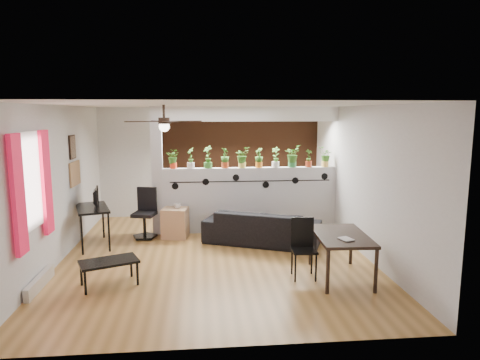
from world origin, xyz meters
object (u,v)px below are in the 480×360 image
object	(u,v)px
potted_plant_4	(242,157)
office_chair	(145,216)
cup	(177,206)
coffee_table	(109,263)
potted_plant_9	(325,156)
potted_plant_2	(208,156)
potted_plant_3	(225,157)
sofa	(262,227)
computer_desk	(92,211)
potted_plant_0	(173,158)
potted_plant_8	(309,157)
potted_plant_7	(292,155)
cube_shelf	(175,223)
potted_plant_5	(259,157)
ceiling_fan	(164,123)
potted_plant_1	(191,157)
folding_chair	(303,242)
potted_plant_6	(276,157)
dining_table	(341,239)

from	to	relation	value
potted_plant_4	office_chair	distance (m)	2.29
cup	coffee_table	bearing A→B (deg)	-110.36
potted_plant_9	potted_plant_4	bearing A→B (deg)	180.00
coffee_table	potted_plant_2	bearing A→B (deg)	60.91
potted_plant_3	sofa	world-z (taller)	potted_plant_3
potted_plant_2	computer_desk	distance (m)	2.47
potted_plant_0	potted_plant_8	distance (m)	2.81
potted_plant_4	potted_plant_7	distance (m)	1.05
coffee_table	potted_plant_8	bearing A→B (deg)	36.69
potted_plant_4	cup	world-z (taller)	potted_plant_4
potted_plant_7	computer_desk	bearing A→B (deg)	-169.32
sofa	cube_shelf	bearing A→B (deg)	5.21
cup	potted_plant_4	bearing A→B (deg)	14.39
computer_desk	potted_plant_5	bearing A→B (deg)	12.93
potted_plant_5	potted_plant_8	bearing A→B (deg)	-0.00
potted_plant_5	office_chair	xyz separation A→B (m)	(-2.32, -0.29, -1.13)
potted_plant_9	cube_shelf	xyz separation A→B (m)	(-3.13, -0.34, -1.27)
potted_plant_7	coffee_table	distance (m)	4.40
ceiling_fan	potted_plant_1	xyz separation A→B (m)	(0.37, 1.80, -0.74)
cube_shelf	folding_chair	world-z (taller)	folding_chair
potted_plant_3	potted_plant_7	bearing A→B (deg)	0.00
potted_plant_6	potted_plant_9	size ratio (longest dim) A/B	1.03
potted_plant_9	sofa	size ratio (longest dim) A/B	0.20
dining_table	cube_shelf	bearing A→B (deg)	137.70
sofa	coffee_table	xyz separation A→B (m)	(-2.50, -1.82, 0.03)
office_chair	dining_table	distance (m)	4.01
potted_plant_5	sofa	bearing A→B (deg)	-93.29
ceiling_fan	potted_plant_6	xyz separation A→B (m)	(2.13, 1.80, -0.74)
potted_plant_9	dining_table	bearing A→B (deg)	-101.06
potted_plant_0	potted_plant_8	bearing A→B (deg)	0.00
potted_plant_8	folding_chair	bearing A→B (deg)	-105.74
potted_plant_8	cup	distance (m)	2.90
computer_desk	folding_chair	world-z (taller)	folding_chair
office_chair	folding_chair	distance (m)	3.50
ceiling_fan	potted_plant_7	size ratio (longest dim) A/B	2.57
folding_chair	potted_plant_1	bearing A→B (deg)	123.80
cube_shelf	computer_desk	bearing A→B (deg)	-154.57
potted_plant_2	potted_plant_6	size ratio (longest dim) A/B	1.09
potted_plant_2	potted_plant_4	xyz separation A→B (m)	(0.70, 0.00, -0.02)
potted_plant_1	potted_plant_9	xyz separation A→B (m)	(2.81, -0.00, -0.00)
ceiling_fan	potted_plant_3	xyz separation A→B (m)	(1.07, 1.80, -0.74)
potted_plant_0	dining_table	xyz separation A→B (m)	(2.63, -2.71, -0.96)
potted_plant_4	cup	xyz separation A→B (m)	(-1.33, -0.34, -0.93)
cup	dining_table	bearing A→B (deg)	-42.85
potted_plant_8	potted_plant_1	bearing A→B (deg)	180.00
computer_desk	potted_plant_7	bearing A→B (deg)	10.68
potted_plant_4	potted_plant_8	xyz separation A→B (m)	(1.40, -0.00, -0.03)
potted_plant_5	coffee_table	bearing A→B (deg)	-133.51
potted_plant_2	office_chair	size ratio (longest dim) A/B	0.47
potted_plant_2	cube_shelf	world-z (taller)	potted_plant_2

